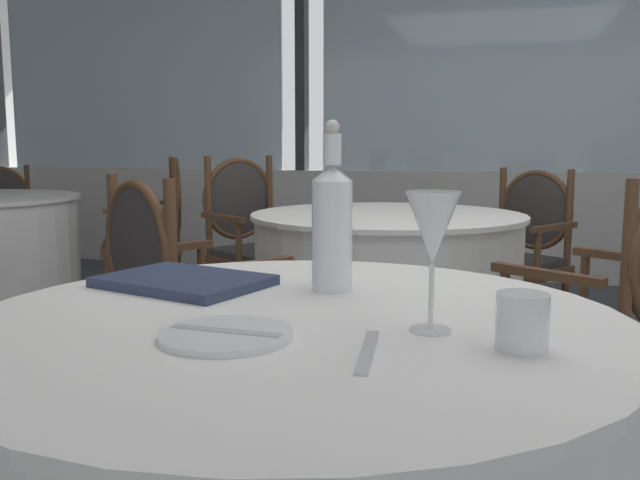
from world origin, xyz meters
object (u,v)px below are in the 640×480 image
object	(u,v)px
water_bottle	(332,223)
dining_chair_2_1	(174,296)
water_tumbler	(522,322)
dining_chair_1_1	(157,225)
side_plate	(226,335)
dining_chair_2_2	(619,305)
menu_book	(184,281)
dining_chair_2_0	(252,233)
wine_glass	(433,231)
dining_chair_2_3	(521,244)

from	to	relation	value
water_bottle	dining_chair_2_1	xyz separation A→B (m)	(-0.72, 0.71, -0.34)
water_bottle	water_tumbler	bearing A→B (deg)	-41.23
dining_chair_1_1	water_bottle	bearing A→B (deg)	95.36
side_plate	dining_chair_2_1	bearing A→B (deg)	121.28
side_plate	dining_chair_2_2	distance (m)	1.55
menu_book	dining_chair_2_0	size ratio (longest dim) A/B	0.32
water_tumbler	dining_chair_2_1	xyz separation A→B (m)	(-1.07, 1.02, -0.25)
side_plate	water_bottle	size ratio (longest dim) A/B	0.60
water_tumbler	dining_chair_2_2	world-z (taller)	dining_chair_2_2
wine_glass	menu_book	xyz separation A→B (m)	(-0.52, 0.21, -0.14)
water_bottle	dining_chair_2_1	size ratio (longest dim) A/B	0.35
menu_book	dining_chair_1_1	size ratio (longest dim) A/B	0.32
water_bottle	wine_glass	world-z (taller)	water_bottle
water_bottle	dining_chair_2_1	bearing A→B (deg)	135.39
dining_chair_2_0	wine_glass	bearing A→B (deg)	-28.67
dining_chair_1_1	side_plate	bearing A→B (deg)	90.62
water_bottle	water_tumbler	xyz separation A→B (m)	(0.35, -0.31, -0.09)
water_bottle	dining_chair_2_0	distance (m)	2.35
dining_chair_2_2	dining_chair_2_0	bearing A→B (deg)	0.00
dining_chair_2_2	water_tumbler	bearing A→B (deg)	109.87
water_bottle	water_tumbler	world-z (taller)	water_bottle
side_plate	dining_chair_2_3	world-z (taller)	dining_chair_2_3
menu_book	dining_chair_2_0	distance (m)	2.27
side_plate	dining_chair_2_0	distance (m)	2.65
wine_glass	dining_chair_1_1	xyz separation A→B (m)	(-1.95, 2.66, -0.35)
dining_chair_1_1	dining_chair_2_1	size ratio (longest dim) A/B	1.03
water_bottle	dining_chair_2_3	world-z (taller)	water_bottle
wine_glass	side_plate	bearing A→B (deg)	-157.46
side_plate	dining_chair_1_1	world-z (taller)	dining_chair_1_1
dining_chair_1_1	dining_chair_2_2	bearing A→B (deg)	118.94
dining_chair_2_1	dining_chair_2_3	bearing A→B (deg)	0.00
wine_glass	menu_book	world-z (taller)	wine_glass
water_tumbler	menu_book	distance (m)	0.70
side_plate	wine_glass	bearing A→B (deg)	22.54
side_plate	dining_chair_1_1	distance (m)	3.25
side_plate	water_tumbler	bearing A→B (deg)	7.97
side_plate	dining_chair_1_1	xyz separation A→B (m)	(-1.66, 2.78, -0.20)
water_bottle	dining_chair_2_2	distance (m)	1.24
water_tumbler	dining_chair_2_1	distance (m)	1.50
side_plate	wine_glass	size ratio (longest dim) A/B	0.93
wine_glass	dining_chair_1_1	world-z (taller)	dining_chair_1_1
dining_chair_2_1	dining_chair_1_1	bearing A→B (deg)	64.84
dining_chair_1_1	dining_chair_2_1	xyz separation A→B (m)	(1.01, -1.70, -0.02)
water_tumbler	dining_chair_2_1	size ratio (longest dim) A/B	0.08
menu_book	water_tumbler	bearing A→B (deg)	-6.19
dining_chair_2_3	dining_chair_1_1	bearing A→B (deg)	-56.79
dining_chair_2_2	wine_glass	bearing A→B (deg)	103.61
wine_glass	menu_book	size ratio (longest dim) A/B	0.68
dining_chair_2_0	dining_chair_2_1	world-z (taller)	dining_chair_2_0
wine_glass	water_tumbler	xyz separation A→B (m)	(0.13, -0.06, -0.12)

